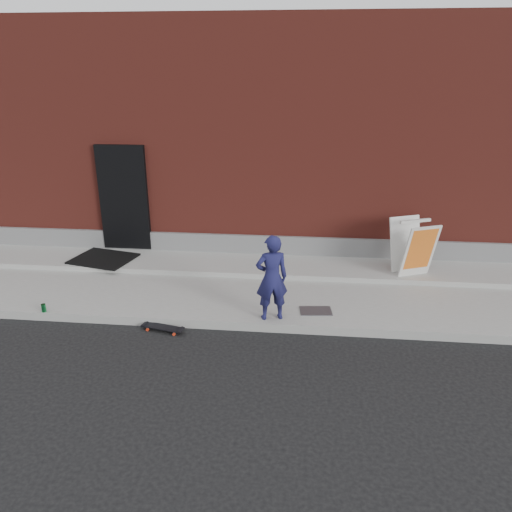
# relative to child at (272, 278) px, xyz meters

# --- Properties ---
(ground) EXTENTS (80.00, 80.00, 0.00)m
(ground) POSITION_rel_child_xyz_m (-0.78, -0.22, -0.87)
(ground) COLOR black
(ground) RESTS_ON ground
(sidewalk) EXTENTS (20.00, 3.00, 0.15)m
(sidewalk) POSITION_rel_child_xyz_m (-0.78, 1.28, -0.79)
(sidewalk) COLOR gray
(sidewalk) RESTS_ON ground
(apron) EXTENTS (20.00, 1.20, 0.10)m
(apron) POSITION_rel_child_xyz_m (-0.78, 2.18, -0.67)
(apron) COLOR gray
(apron) RESTS_ON sidewalk
(building) EXTENTS (20.00, 8.10, 5.00)m
(building) POSITION_rel_child_xyz_m (-0.78, 6.77, 1.63)
(building) COLOR maroon
(building) RESTS_ON ground
(child) EXTENTS (0.60, 0.47, 1.44)m
(child) POSITION_rel_child_xyz_m (0.00, 0.00, 0.00)
(child) COLOR #191A48
(child) RESTS_ON sidewalk
(skateboard) EXTENTS (0.71, 0.32, 0.08)m
(skateboard) POSITION_rel_child_xyz_m (-1.74, -0.35, -0.81)
(skateboard) COLOR red
(skateboard) RESTS_ON ground
(pizza_sign) EXTENTS (0.90, 0.96, 1.08)m
(pizza_sign) POSITION_rel_child_xyz_m (2.58, 1.94, -0.08)
(pizza_sign) COLOR silver
(pizza_sign) RESTS_ON apron
(soda_can) EXTENTS (0.08, 0.08, 0.14)m
(soda_can) POSITION_rel_child_xyz_m (-3.84, -0.17, -0.65)
(soda_can) COLOR #197D3A
(soda_can) RESTS_ON sidewalk
(doormat) EXTENTS (1.39, 1.22, 0.03)m
(doormat) POSITION_rel_child_xyz_m (-3.68, 2.03, -0.60)
(doormat) COLOR black
(doormat) RESTS_ON apron
(utility_plate) EXTENTS (0.56, 0.39, 0.02)m
(utility_plate) POSITION_rel_child_xyz_m (0.73, 0.31, -0.71)
(utility_plate) COLOR #545459
(utility_plate) RESTS_ON sidewalk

